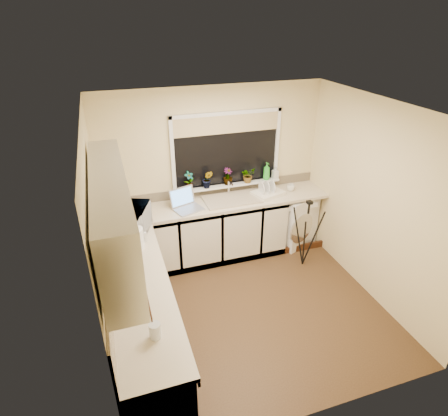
% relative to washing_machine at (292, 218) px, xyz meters
% --- Properties ---
extents(floor, '(3.20, 3.20, 0.00)m').
position_rel_washing_machine_xyz_m(floor, '(-1.21, -1.23, -0.41)').
color(floor, '#513820').
rests_on(floor, ground).
extents(ceiling, '(3.20, 3.20, 0.00)m').
position_rel_washing_machine_xyz_m(ceiling, '(-1.21, -1.23, 2.04)').
color(ceiling, white).
rests_on(ceiling, ground).
extents(wall_back, '(3.20, 0.00, 3.20)m').
position_rel_washing_machine_xyz_m(wall_back, '(-1.21, 0.27, 0.81)').
color(wall_back, beige).
rests_on(wall_back, ground).
extents(wall_front, '(3.20, 0.00, 3.20)m').
position_rel_washing_machine_xyz_m(wall_front, '(-1.21, -2.73, 0.81)').
color(wall_front, beige).
rests_on(wall_front, ground).
extents(wall_left, '(0.00, 3.00, 3.00)m').
position_rel_washing_machine_xyz_m(wall_left, '(-2.81, -1.23, 0.81)').
color(wall_left, beige).
rests_on(wall_left, ground).
extents(wall_right, '(0.00, 3.00, 3.00)m').
position_rel_washing_machine_xyz_m(wall_right, '(0.39, -1.23, 0.81)').
color(wall_right, beige).
rests_on(wall_right, ground).
extents(base_cabinet_back, '(2.55, 0.60, 0.86)m').
position_rel_washing_machine_xyz_m(base_cabinet_back, '(-1.53, -0.03, 0.02)').
color(base_cabinet_back, silver).
rests_on(base_cabinet_back, floor).
extents(base_cabinet_left, '(0.54, 2.40, 0.86)m').
position_rel_washing_machine_xyz_m(base_cabinet_left, '(-2.51, -1.53, 0.02)').
color(base_cabinet_left, silver).
rests_on(base_cabinet_left, floor).
extents(worktop_back, '(3.20, 0.60, 0.04)m').
position_rel_washing_machine_xyz_m(worktop_back, '(-1.21, -0.03, 0.47)').
color(worktop_back, beige).
rests_on(worktop_back, base_cabinet_back).
extents(worktop_left, '(0.60, 2.40, 0.04)m').
position_rel_washing_machine_xyz_m(worktop_left, '(-2.51, -1.53, 0.47)').
color(worktop_left, beige).
rests_on(worktop_left, base_cabinet_left).
extents(upper_cabinet, '(0.28, 1.90, 0.70)m').
position_rel_washing_machine_xyz_m(upper_cabinet, '(-2.65, -1.68, 1.39)').
color(upper_cabinet, silver).
rests_on(upper_cabinet, wall_left).
extents(splashback_left, '(0.02, 2.40, 0.45)m').
position_rel_washing_machine_xyz_m(splashback_left, '(-2.80, -1.53, 0.71)').
color(splashback_left, beige).
rests_on(splashback_left, wall_left).
extents(splashback_back, '(3.20, 0.02, 0.14)m').
position_rel_washing_machine_xyz_m(splashback_back, '(-1.21, 0.26, 0.56)').
color(splashback_back, beige).
rests_on(splashback_back, wall_back).
extents(window_glass, '(1.50, 0.02, 1.00)m').
position_rel_washing_machine_xyz_m(window_glass, '(-1.01, 0.25, 1.14)').
color(window_glass, black).
rests_on(window_glass, wall_back).
extents(window_blind, '(1.50, 0.02, 0.25)m').
position_rel_washing_machine_xyz_m(window_blind, '(-1.01, 0.23, 1.51)').
color(window_blind, tan).
rests_on(window_blind, wall_back).
extents(windowsill, '(1.60, 0.14, 0.03)m').
position_rel_washing_machine_xyz_m(windowsill, '(-1.01, 0.20, 0.62)').
color(windowsill, white).
rests_on(windowsill, wall_back).
extents(sink, '(0.82, 0.46, 0.03)m').
position_rel_washing_machine_xyz_m(sink, '(-1.01, -0.03, 0.50)').
color(sink, tan).
rests_on(sink, worktop_back).
extents(faucet, '(0.03, 0.03, 0.24)m').
position_rel_washing_machine_xyz_m(faucet, '(-1.01, 0.15, 0.61)').
color(faucet, silver).
rests_on(faucet, worktop_back).
extents(washing_machine, '(0.75, 0.74, 0.83)m').
position_rel_washing_machine_xyz_m(washing_machine, '(0.00, 0.00, 0.00)').
color(washing_machine, white).
rests_on(washing_machine, floor).
extents(laptop, '(0.45, 0.44, 0.27)m').
position_rel_washing_machine_xyz_m(laptop, '(-1.70, -0.07, 0.56)').
color(laptop, '#9F9FA7').
rests_on(laptop, worktop_back).
extents(kettle, '(0.18, 0.18, 0.24)m').
position_rel_washing_machine_xyz_m(kettle, '(-2.45, -0.83, 0.60)').
color(kettle, white).
rests_on(kettle, worktop_left).
extents(dish_rack, '(0.50, 0.43, 0.06)m').
position_rel_washing_machine_xyz_m(dish_rack, '(-0.47, -0.05, 0.52)').
color(dish_rack, white).
rests_on(dish_rack, worktop_back).
extents(tripod, '(0.55, 0.55, 1.03)m').
position_rel_washing_machine_xyz_m(tripod, '(-0.13, -0.64, 0.10)').
color(tripod, black).
rests_on(tripod, floor).
extents(glass_jug, '(0.10, 0.10, 0.14)m').
position_rel_washing_machine_xyz_m(glass_jug, '(-2.46, -2.23, 0.56)').
color(glass_jug, silver).
rests_on(glass_jug, worktop_left).
extents(steel_jar, '(0.08, 0.08, 0.11)m').
position_rel_washing_machine_xyz_m(steel_jar, '(-2.51, -1.46, 0.54)').
color(steel_jar, silver).
rests_on(steel_jar, worktop_left).
extents(microwave, '(0.58, 0.68, 0.32)m').
position_rel_washing_machine_xyz_m(microwave, '(-2.48, -0.49, 0.65)').
color(microwave, white).
rests_on(microwave, worktop_left).
extents(plant_a, '(0.17, 0.14, 0.27)m').
position_rel_washing_machine_xyz_m(plant_a, '(-1.58, 0.20, 0.77)').
color(plant_a, '#999999').
rests_on(plant_a, windowsill).
extents(plant_b, '(0.18, 0.17, 0.27)m').
position_rel_washing_machine_xyz_m(plant_b, '(-1.32, 0.16, 0.77)').
color(plant_b, '#999999').
rests_on(plant_b, windowsill).
extents(plant_c, '(0.18, 0.18, 0.25)m').
position_rel_washing_machine_xyz_m(plant_c, '(-1.01, 0.20, 0.76)').
color(plant_c, '#999999').
rests_on(plant_c, windowsill).
extents(plant_d, '(0.25, 0.24, 0.23)m').
position_rel_washing_machine_xyz_m(plant_d, '(-0.70, 0.17, 0.75)').
color(plant_d, '#999999').
rests_on(plant_d, windowsill).
extents(soap_bottle_green, '(0.12, 0.12, 0.26)m').
position_rel_washing_machine_xyz_m(soap_bottle_green, '(-0.40, 0.19, 0.77)').
color(soap_bottle_green, green).
rests_on(soap_bottle_green, windowsill).
extents(soap_bottle_clear, '(0.09, 0.09, 0.18)m').
position_rel_washing_machine_xyz_m(soap_bottle_clear, '(-0.25, 0.19, 0.73)').
color(soap_bottle_clear, '#999999').
rests_on(soap_bottle_clear, windowsill).
extents(cup_back, '(0.16, 0.16, 0.10)m').
position_rel_washing_machine_xyz_m(cup_back, '(-0.08, -0.00, 0.54)').
color(cup_back, white).
rests_on(cup_back, worktop_back).
extents(cup_left, '(0.13, 0.13, 0.10)m').
position_rel_washing_machine_xyz_m(cup_left, '(-2.54, -1.73, 0.54)').
color(cup_left, '#EDE5C3').
rests_on(cup_left, worktop_left).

